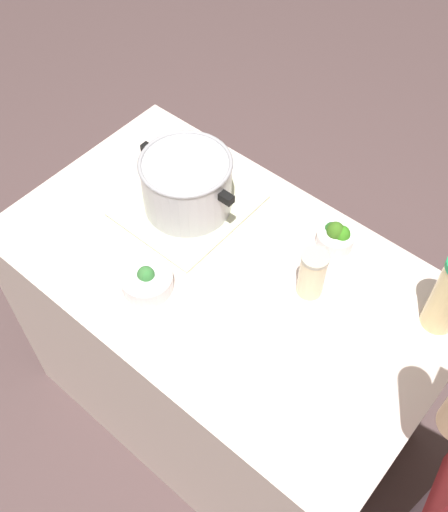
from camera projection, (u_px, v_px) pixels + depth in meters
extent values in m
plane|color=#523E3E|center=(224.00, 403.00, 2.31)|extent=(8.00, 8.00, 0.00)
cube|color=beige|center=(224.00, 347.00, 1.96)|extent=(1.23, 0.73, 0.88)
cube|color=beige|center=(188.00, 206.00, 1.74)|extent=(0.32, 0.36, 0.01)
cylinder|color=#B7B7BC|center=(187.00, 185.00, 1.67)|extent=(0.25, 0.25, 0.16)
torus|color=#99999E|center=(185.00, 163.00, 1.60)|extent=(0.26, 0.26, 0.01)
cube|color=black|center=(148.00, 149.00, 1.69)|extent=(0.04, 0.02, 0.02)
cube|color=black|center=(226.00, 198.00, 1.58)|extent=(0.04, 0.02, 0.02)
cylinder|color=beige|center=(312.00, 275.00, 1.51)|extent=(0.07, 0.07, 0.14)
cylinder|color=#B2AD99|center=(315.00, 257.00, 1.45)|extent=(0.07, 0.07, 0.01)
cylinder|color=silver|center=(335.00, 239.00, 1.64)|extent=(0.10, 0.10, 0.05)
ellipsoid|color=#396A1B|center=(335.00, 231.00, 1.62)|extent=(0.05, 0.05, 0.05)
ellipsoid|color=#276722|center=(331.00, 229.00, 1.64)|extent=(0.04, 0.04, 0.04)
ellipsoid|color=#347F19|center=(342.00, 234.00, 1.62)|extent=(0.05, 0.05, 0.05)
cylinder|color=silver|center=(147.00, 281.00, 1.55)|extent=(0.13, 0.13, 0.05)
ellipsoid|color=#367535|center=(146.00, 275.00, 1.54)|extent=(0.05, 0.05, 0.05)
ellipsoid|color=#337836|center=(147.00, 276.00, 1.54)|extent=(0.04, 0.04, 0.05)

